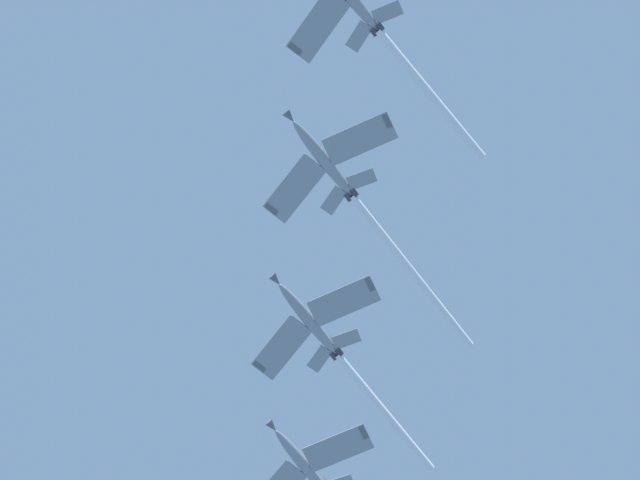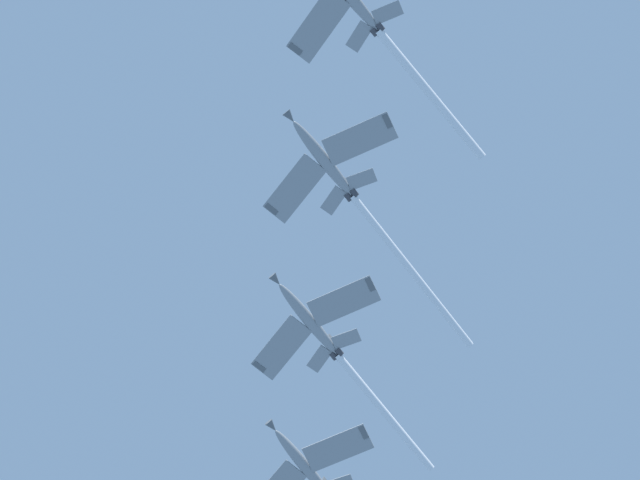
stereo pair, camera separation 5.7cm
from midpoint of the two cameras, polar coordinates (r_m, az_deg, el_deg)
name	(u,v)px [view 1 (the left image)]	position (r m, az deg, el deg)	size (l,w,h in m)	color
jet_lead	(375,27)	(173.46, 2.26, 8.61)	(27.96, 22.96, 9.06)	gray
jet_second	(352,195)	(177.64, 1.31, 1.83)	(32.35, 24.75, 9.24)	gray
jet_third	(332,347)	(183.31, 0.48, -4.37)	(28.11, 22.45, 8.35)	gray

